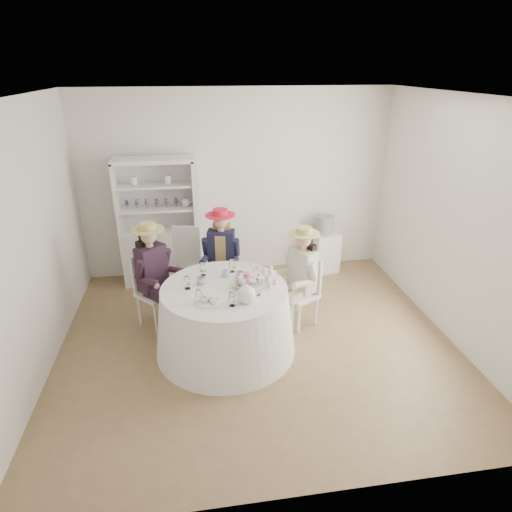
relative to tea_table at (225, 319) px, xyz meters
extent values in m
plane|color=brown|center=(0.37, 0.08, -0.39)|extent=(4.50, 4.50, 0.00)
plane|color=white|center=(0.37, 0.08, 2.31)|extent=(4.50, 4.50, 0.00)
plane|color=silver|center=(0.37, 2.08, 0.96)|extent=(4.50, 0.00, 4.50)
plane|color=silver|center=(0.37, -1.92, 0.96)|extent=(4.50, 0.00, 4.50)
plane|color=silver|center=(-1.88, 0.08, 0.96)|extent=(0.00, 4.50, 4.50)
plane|color=silver|center=(2.62, 0.08, 0.96)|extent=(0.00, 4.50, 4.50)
cone|color=white|center=(0.00, 0.00, -0.01)|extent=(1.56, 1.56, 0.76)
cylinder|color=white|center=(0.00, 0.00, 0.38)|extent=(1.36, 1.36, 0.02)
cube|color=silver|center=(-0.78, 1.83, 0.02)|extent=(1.12, 0.54, 0.81)
cube|color=silver|center=(-0.78, 2.01, 0.91)|extent=(1.07, 0.18, 0.99)
cube|color=silver|center=(-0.78, 1.83, 1.41)|extent=(1.12, 0.54, 0.05)
cube|color=silver|center=(-1.30, 1.83, 0.91)|extent=(0.09, 0.41, 0.99)
cube|color=silver|center=(-0.25, 1.83, 0.91)|extent=(0.09, 0.41, 0.99)
cube|color=silver|center=(-0.78, 1.83, 0.73)|extent=(1.05, 0.49, 0.03)
cube|color=silver|center=(-0.78, 1.83, 1.07)|extent=(1.05, 0.49, 0.03)
sphere|color=white|center=(-0.37, 1.83, 0.81)|extent=(0.13, 0.13, 0.13)
cube|color=silver|center=(1.68, 1.82, -0.08)|extent=(0.48, 0.48, 0.62)
cylinder|color=black|center=(1.68, 1.82, 0.36)|extent=(0.30, 0.30, 0.26)
cube|color=silver|center=(-0.79, 0.63, 0.03)|extent=(0.53, 0.53, 0.04)
cylinder|color=silver|center=(-0.80, 0.42, -0.18)|extent=(0.03, 0.03, 0.41)
cylinder|color=silver|center=(-0.58, 0.63, -0.18)|extent=(0.03, 0.03, 0.41)
cylinder|color=silver|center=(-1.00, 0.64, -0.18)|extent=(0.03, 0.03, 0.41)
cylinder|color=silver|center=(-0.78, 0.85, -0.18)|extent=(0.03, 0.03, 0.41)
cube|color=silver|center=(-0.91, 0.76, 0.29)|extent=(0.28, 0.26, 0.47)
cube|color=black|center=(-0.80, 0.65, 0.38)|extent=(0.38, 0.37, 0.55)
cube|color=black|center=(-0.77, 0.49, 0.11)|extent=(0.31, 0.32, 0.11)
cylinder|color=black|center=(-0.68, 0.40, -0.17)|extent=(0.09, 0.09, 0.43)
cylinder|color=black|center=(-0.92, 0.49, 0.45)|extent=(0.17, 0.18, 0.26)
cube|color=black|center=(-0.65, 0.61, 0.11)|extent=(0.31, 0.32, 0.11)
cylinder|color=black|center=(-0.56, 0.51, -0.17)|extent=(0.09, 0.09, 0.43)
cylinder|color=black|center=(-0.63, 0.75, 0.45)|extent=(0.17, 0.18, 0.26)
cylinder|color=#D8A889|center=(-0.80, 0.65, 0.68)|extent=(0.08, 0.08, 0.08)
sphere|color=#D8A889|center=(-0.80, 0.65, 0.78)|extent=(0.18, 0.18, 0.18)
sphere|color=black|center=(-0.83, 0.68, 0.76)|extent=(0.18, 0.18, 0.18)
cube|color=black|center=(-0.85, 0.70, 0.54)|extent=(0.22, 0.21, 0.36)
cylinder|color=tan|center=(-0.80, 0.65, 0.86)|extent=(0.38, 0.38, 0.01)
cylinder|color=tan|center=(-0.80, 0.65, 0.90)|extent=(0.19, 0.19, 0.08)
cube|color=silver|center=(0.05, 1.01, 0.03)|extent=(0.45, 0.45, 0.04)
cylinder|color=silver|center=(-0.13, 0.89, -0.18)|extent=(0.03, 0.03, 0.41)
cylinder|color=silver|center=(0.16, 0.83, -0.18)|extent=(0.03, 0.03, 0.41)
cylinder|color=silver|center=(-0.07, 1.19, -0.18)|extent=(0.03, 0.03, 0.41)
cylinder|color=silver|center=(0.23, 1.13, -0.18)|extent=(0.03, 0.03, 0.41)
cube|color=silver|center=(0.08, 1.18, 0.29)|extent=(0.36, 0.10, 0.47)
cube|color=#1A1C35|center=(0.05, 1.03, 0.38)|extent=(0.37, 0.25, 0.55)
cube|color=tan|center=(0.05, 1.03, 0.38)|extent=(0.17, 0.23, 0.47)
cube|color=#1A1C35|center=(-0.06, 0.92, 0.11)|extent=(0.19, 0.34, 0.11)
cylinder|color=#1A1C35|center=(-0.09, 0.79, -0.17)|extent=(0.09, 0.09, 0.43)
cylinder|color=#1A1C35|center=(-0.15, 1.03, 0.45)|extent=(0.12, 0.18, 0.26)
cube|color=#1A1C35|center=(0.11, 0.88, 0.11)|extent=(0.19, 0.34, 0.11)
cylinder|color=#1A1C35|center=(0.08, 0.75, -0.17)|extent=(0.09, 0.09, 0.43)
cylinder|color=#1A1C35|center=(0.24, 0.95, 0.45)|extent=(0.12, 0.18, 0.26)
cylinder|color=#D8A889|center=(0.05, 1.03, 0.68)|extent=(0.08, 0.08, 0.08)
sphere|color=#D8A889|center=(0.05, 1.03, 0.78)|extent=(0.18, 0.18, 0.18)
sphere|color=tan|center=(0.06, 1.07, 0.77)|extent=(0.18, 0.18, 0.18)
cube|color=tan|center=(0.07, 1.10, 0.54)|extent=(0.24, 0.12, 0.36)
cylinder|color=red|center=(0.05, 1.03, 0.86)|extent=(0.38, 0.38, 0.01)
cylinder|color=red|center=(0.05, 1.03, 0.90)|extent=(0.19, 0.19, 0.08)
cube|color=silver|center=(0.94, 0.37, 0.02)|extent=(0.50, 0.50, 0.04)
cylinder|color=silver|center=(0.74, 0.42, -0.19)|extent=(0.03, 0.03, 0.40)
cylinder|color=silver|center=(0.89, 0.17, -0.19)|extent=(0.03, 0.03, 0.40)
cylinder|color=silver|center=(1.00, 0.56, -0.19)|extent=(0.03, 0.03, 0.40)
cylinder|color=silver|center=(1.14, 0.31, -0.19)|extent=(0.03, 0.03, 0.40)
cube|color=silver|center=(1.08, 0.45, 0.26)|extent=(0.20, 0.31, 0.45)
cube|color=beige|center=(0.96, 0.37, 0.35)|extent=(0.32, 0.37, 0.53)
cube|color=beige|center=(0.81, 0.38, 0.09)|extent=(0.33, 0.26, 0.11)
cylinder|color=beige|center=(0.70, 0.32, -0.18)|extent=(0.09, 0.09, 0.42)
cylinder|color=beige|center=(0.83, 0.52, 0.42)|extent=(0.18, 0.15, 0.25)
cube|color=beige|center=(0.89, 0.24, 0.09)|extent=(0.33, 0.26, 0.11)
cylinder|color=beige|center=(0.78, 0.18, -0.18)|extent=(0.09, 0.09, 0.42)
cylinder|color=beige|center=(1.02, 0.19, 0.42)|extent=(0.18, 0.15, 0.25)
cylinder|color=#D8A889|center=(0.96, 0.37, 0.64)|extent=(0.08, 0.08, 0.07)
sphere|color=#D8A889|center=(0.96, 0.37, 0.74)|extent=(0.17, 0.17, 0.17)
sphere|color=black|center=(0.99, 0.40, 0.72)|extent=(0.17, 0.17, 0.17)
cube|color=black|center=(1.02, 0.41, 0.51)|extent=(0.17, 0.22, 0.34)
cylinder|color=tan|center=(0.96, 0.37, 0.82)|extent=(0.36, 0.36, 0.01)
cylinder|color=tan|center=(0.96, 0.37, 0.85)|extent=(0.18, 0.18, 0.07)
cube|color=silver|center=(-0.35, 1.60, 0.07)|extent=(0.50, 0.50, 0.04)
cylinder|color=silver|center=(-0.15, 1.71, -0.17)|extent=(0.04, 0.04, 0.45)
cylinder|color=silver|center=(-0.46, 1.80, -0.17)|extent=(0.04, 0.04, 0.45)
cylinder|color=silver|center=(-0.23, 1.40, -0.17)|extent=(0.04, 0.04, 0.45)
cylinder|color=silver|center=(-0.55, 1.48, -0.17)|extent=(0.04, 0.04, 0.45)
cube|color=silver|center=(-0.39, 1.42, 0.34)|extent=(0.38, 0.13, 0.51)
imported|color=white|center=(-0.24, 0.11, 0.43)|extent=(0.11, 0.11, 0.07)
imported|color=white|center=(0.03, 0.26, 0.43)|extent=(0.09, 0.09, 0.07)
imported|color=white|center=(0.19, 0.19, 0.43)|extent=(0.09, 0.09, 0.07)
imported|color=white|center=(0.20, -0.03, 0.42)|extent=(0.31, 0.31, 0.06)
sphere|color=pink|center=(0.29, 0.00, 0.48)|extent=(0.07, 0.07, 0.07)
sphere|color=white|center=(0.28, 0.03, 0.48)|extent=(0.07, 0.07, 0.07)
sphere|color=pink|center=(0.25, 0.05, 0.48)|extent=(0.07, 0.07, 0.07)
sphere|color=white|center=(0.21, 0.05, 0.48)|extent=(0.07, 0.07, 0.07)
sphere|color=pink|center=(0.19, 0.03, 0.48)|extent=(0.07, 0.07, 0.07)
sphere|color=white|center=(0.17, 0.00, 0.48)|extent=(0.07, 0.07, 0.07)
sphere|color=pink|center=(0.19, -0.03, 0.48)|extent=(0.07, 0.07, 0.07)
sphere|color=white|center=(0.21, -0.05, 0.48)|extent=(0.07, 0.07, 0.07)
sphere|color=pink|center=(0.25, -0.05, 0.48)|extent=(0.07, 0.07, 0.07)
sphere|color=white|center=(0.28, -0.03, 0.48)|extent=(0.07, 0.07, 0.07)
sphere|color=white|center=(0.20, -0.33, 0.48)|extent=(0.19, 0.19, 0.19)
cylinder|color=white|center=(0.31, -0.33, 0.49)|extent=(0.11, 0.03, 0.09)
cylinder|color=white|center=(0.20, -0.33, 0.57)|extent=(0.04, 0.04, 0.02)
cylinder|color=white|center=(-0.17, -0.28, 0.40)|extent=(0.29, 0.29, 0.01)
cube|color=beige|center=(-0.22, -0.30, 0.43)|extent=(0.07, 0.04, 0.03)
cube|color=beige|center=(-0.17, -0.28, 0.44)|extent=(0.08, 0.06, 0.03)
cube|color=beige|center=(-0.11, -0.25, 0.43)|extent=(0.08, 0.07, 0.03)
cube|color=beige|center=(-0.19, -0.23, 0.44)|extent=(0.08, 0.08, 0.03)
cube|color=beige|center=(-0.13, -0.32, 0.43)|extent=(0.07, 0.08, 0.03)
cylinder|color=white|center=(0.48, -0.01, 0.40)|extent=(0.22, 0.22, 0.01)
cylinder|color=white|center=(0.48, -0.01, 0.47)|extent=(0.02, 0.02, 0.15)
cylinder|color=white|center=(0.48, -0.01, 0.54)|extent=(0.16, 0.16, 0.01)
camera|label=1|loc=(-0.27, -4.03, 2.58)|focal=30.00mm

